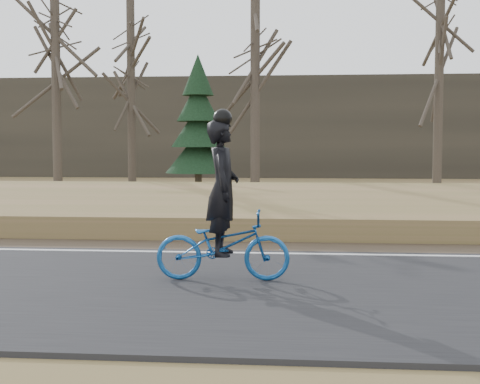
{
  "coord_description": "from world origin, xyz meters",
  "views": [
    {
      "loc": [
        -2.25,
        -11.21,
        1.92
      ],
      "look_at": [
        -3.31,
        0.5,
        1.1
      ],
      "focal_mm": 50.0,
      "sensor_mm": 36.0,
      "label": 1
    }
  ],
  "objects": [
    {
      "name": "edge_line",
      "position": [
        0.0,
        0.2,
        0.07
      ],
      "size": [
        120.0,
        0.12,
        0.01
      ],
      "primitive_type": "cube",
      "color": "silver",
      "rests_on": "road"
    },
    {
      "name": "conifer",
      "position": [
        -6.29,
        15.06,
        2.61
      ],
      "size": [
        2.6,
        2.6,
        5.51
      ],
      "color": "#463E33",
      "rests_on": "ground"
    },
    {
      "name": "bare_tree_near_left",
      "position": [
        -3.93,
        13.57,
        3.99
      ],
      "size": [
        0.36,
        0.36,
        7.97
      ],
      "primitive_type": "cylinder",
      "color": "#463E33",
      "rests_on": "ground"
    },
    {
      "name": "bare_tree_far_left",
      "position": [
        -11.88,
        14.59,
        3.96
      ],
      "size": [
        0.36,
        0.36,
        7.92
      ],
      "primitive_type": "cylinder",
      "color": "#463E33",
      "rests_on": "ground"
    },
    {
      "name": "railroad",
      "position": [
        0.0,
        8.0,
        0.53
      ],
      "size": [
        120.0,
        2.4,
        0.29
      ],
      "color": "black",
      "rests_on": "ballast"
    },
    {
      "name": "ground",
      "position": [
        0.0,
        0.0,
        0.0
      ],
      "size": [
        120.0,
        120.0,
        0.0
      ],
      "primitive_type": "plane",
      "color": "olive",
      "rests_on": "ground"
    },
    {
      "name": "cyclist",
      "position": [
        -3.31,
        -2.13,
        0.82
      ],
      "size": [
        1.87,
        0.71,
        2.36
      ],
      "rotation": [
        0.0,
        0.0,
        1.61
      ],
      "color": "#154D92",
      "rests_on": "road"
    },
    {
      "name": "road",
      "position": [
        0.0,
        -2.5,
        0.03
      ],
      "size": [
        120.0,
        6.0,
        0.06
      ],
      "primitive_type": "cube",
      "color": "black",
      "rests_on": "ground"
    },
    {
      "name": "bare_tree_center",
      "position": [
        3.21,
        16.09,
        4.84
      ],
      "size": [
        0.36,
        0.36,
        9.68
      ],
      "primitive_type": "cylinder",
      "color": "#463E33",
      "rests_on": "ground"
    },
    {
      "name": "treeline_backdrop",
      "position": [
        0.0,
        30.0,
        3.0
      ],
      "size": [
        120.0,
        4.0,
        6.0
      ],
      "primitive_type": "cube",
      "color": "#383328",
      "rests_on": "ground"
    },
    {
      "name": "shoulder",
      "position": [
        0.0,
        1.2,
        0.02
      ],
      "size": [
        120.0,
        1.6,
        0.04
      ],
      "primitive_type": "cube",
      "color": "#473A2B",
      "rests_on": "ground"
    },
    {
      "name": "embankment",
      "position": [
        0.0,
        4.2,
        0.22
      ],
      "size": [
        120.0,
        5.0,
        0.44
      ],
      "primitive_type": "cube",
      "color": "olive",
      "rests_on": "ground"
    },
    {
      "name": "bare_tree_left",
      "position": [
        -9.75,
        18.09,
        4.19
      ],
      "size": [
        0.36,
        0.36,
        8.38
      ],
      "primitive_type": "cylinder",
      "color": "#463E33",
      "rests_on": "ground"
    },
    {
      "name": "ballast",
      "position": [
        0.0,
        8.0,
        0.23
      ],
      "size": [
        120.0,
        3.0,
        0.45
      ],
      "primitive_type": "cube",
      "color": "slate",
      "rests_on": "ground"
    }
  ]
}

